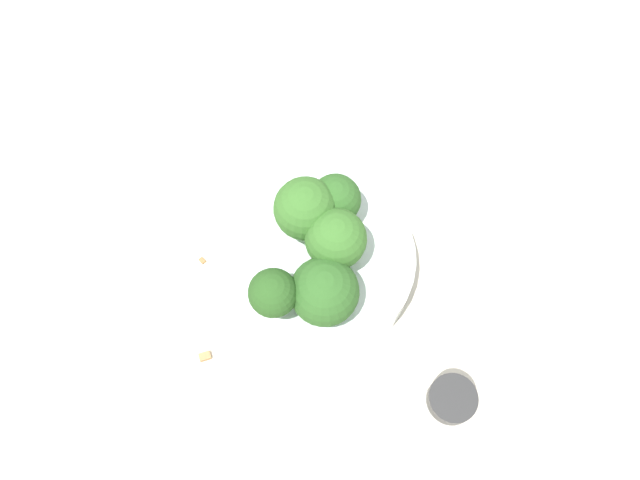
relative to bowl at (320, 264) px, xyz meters
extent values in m
plane|color=beige|center=(0.00, 0.00, -0.02)|extent=(3.00, 3.00, 0.00)
cylinder|color=silver|center=(0.00, 0.00, 0.00)|extent=(0.16, 0.16, 0.04)
cylinder|color=#7A9E5B|center=(0.00, -0.01, 0.04)|extent=(0.02, 0.02, 0.03)
sphere|color=#386B28|center=(0.00, -0.01, 0.06)|extent=(0.05, 0.05, 0.05)
cylinder|color=#8EB770|center=(0.02, 0.01, 0.04)|extent=(0.02, 0.02, 0.03)
sphere|color=#386B28|center=(0.02, 0.01, 0.06)|extent=(0.05, 0.05, 0.05)
cylinder|color=#84AD66|center=(-0.04, -0.01, 0.03)|extent=(0.02, 0.02, 0.02)
sphere|color=#2D5B23|center=(-0.04, -0.01, 0.05)|extent=(0.06, 0.06, 0.06)
cylinder|color=#8EB770|center=(0.04, -0.01, 0.03)|extent=(0.01, 0.01, 0.03)
sphere|color=#2D5B23|center=(0.04, -0.01, 0.06)|extent=(0.04, 0.04, 0.04)
cylinder|color=#84AD66|center=(-0.05, 0.03, 0.04)|extent=(0.02, 0.02, 0.03)
sphere|color=#28511E|center=(-0.05, 0.03, 0.06)|extent=(0.04, 0.04, 0.04)
cylinder|color=silver|center=(-0.11, -0.11, 0.00)|extent=(0.04, 0.04, 0.05)
cylinder|color=#2D2D2D|center=(-0.11, -0.11, 0.04)|extent=(0.04, 0.04, 0.01)
cube|color=olive|center=(0.00, 0.11, -0.02)|extent=(0.01, 0.01, 0.01)
cube|color=#AD7F4C|center=(-0.09, 0.09, -0.02)|extent=(0.01, 0.01, 0.01)
camera|label=1|loc=(-0.19, -0.02, 0.51)|focal=35.00mm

